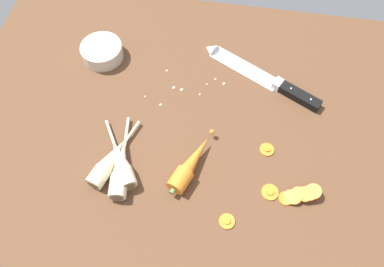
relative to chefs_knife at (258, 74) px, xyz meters
The scene contains 12 objects.
ground_plane 23.83cm from the chefs_knife, 126.82° to the right, with size 120.00×90.00×4.00cm, color brown.
chefs_knife is the anchor object (origin of this frame).
whole_carrot 32.34cm from the chefs_knife, 114.24° to the right, with size 9.19×17.42×4.20cm.
parsnip_front 42.57cm from the chefs_knife, 132.38° to the right, with size 11.88×17.24×4.00cm.
parsnip_mid_left 44.74cm from the chefs_knife, 134.79° to the right, with size 8.30×18.73×4.00cm.
parsnip_mid_right 43.44cm from the chefs_knife, 130.82° to the right, with size 5.63×20.97×4.00cm.
carrot_slice_stack 34.14cm from the chefs_knife, 70.26° to the right, with size 8.95×5.27×3.35cm.
carrot_slice_stray_near 40.38cm from the chefs_knife, 94.96° to the right, with size 3.41×3.41×0.70cm.
carrot_slice_stray_mid 32.59cm from the chefs_knife, 80.90° to the right, with size 3.84×3.84×0.70cm.
carrot_slice_stray_far 21.98cm from the chefs_knife, 80.06° to the right, with size 3.41×3.41×0.70cm.
prep_bowl 42.13cm from the chefs_knife, behind, with size 11.00×11.00×4.00cm.
mince_crumbs 19.69cm from the chefs_knife, 158.72° to the right, with size 20.07×11.73×0.89cm.
Camera 1 is at (7.15, -45.45, 78.98)cm, focal length 35.23 mm.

